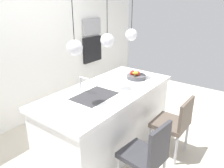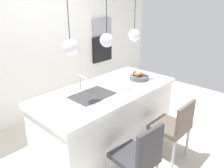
{
  "view_description": "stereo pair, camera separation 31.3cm",
  "coord_description": "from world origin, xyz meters",
  "px_view_note": "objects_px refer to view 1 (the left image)",
  "views": [
    {
      "loc": [
        -2.25,
        -1.74,
        2.1
      ],
      "look_at": [
        0.1,
        0.0,
        0.97
      ],
      "focal_mm": 35.83,
      "sensor_mm": 36.0,
      "label": 1
    },
    {
      "loc": [
        -2.05,
        -1.98,
        2.1
      ],
      "look_at": [
        0.1,
        0.0,
        0.97
      ],
      "focal_mm": 35.83,
      "sensor_mm": 36.0,
      "label": 2
    }
  ],
  "objects_px": {
    "oven": "(92,49)",
    "chair_near": "(147,154)",
    "microwave": "(91,27)",
    "fruit_bowl": "(136,76)",
    "chair_middle": "(175,122)"
  },
  "relations": [
    {
      "from": "microwave",
      "to": "oven",
      "type": "bearing_deg",
      "value": 0.0
    },
    {
      "from": "oven",
      "to": "chair_middle",
      "type": "distance_m",
      "value": 2.69
    },
    {
      "from": "microwave",
      "to": "oven",
      "type": "relative_size",
      "value": 0.96
    },
    {
      "from": "oven",
      "to": "chair_near",
      "type": "relative_size",
      "value": 0.63
    },
    {
      "from": "oven",
      "to": "chair_near",
      "type": "distance_m",
      "value": 3.11
    },
    {
      "from": "chair_near",
      "to": "fruit_bowl",
      "type": "bearing_deg",
      "value": 37.3
    },
    {
      "from": "microwave",
      "to": "fruit_bowl",
      "type": "bearing_deg",
      "value": -117.19
    },
    {
      "from": "oven",
      "to": "chair_near",
      "type": "bearing_deg",
      "value": -127.43
    },
    {
      "from": "chair_middle",
      "to": "oven",
      "type": "bearing_deg",
      "value": 66.35
    },
    {
      "from": "microwave",
      "to": "chair_middle",
      "type": "distance_m",
      "value": 2.83
    },
    {
      "from": "microwave",
      "to": "oven",
      "type": "height_order",
      "value": "microwave"
    },
    {
      "from": "chair_middle",
      "to": "chair_near",
      "type": "bearing_deg",
      "value": -179.47
    },
    {
      "from": "chair_middle",
      "to": "fruit_bowl",
      "type": "bearing_deg",
      "value": 74.83
    },
    {
      "from": "fruit_bowl",
      "to": "chair_middle",
      "type": "relative_size",
      "value": 0.34
    },
    {
      "from": "chair_near",
      "to": "chair_middle",
      "type": "relative_size",
      "value": 1.02
    }
  ]
}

